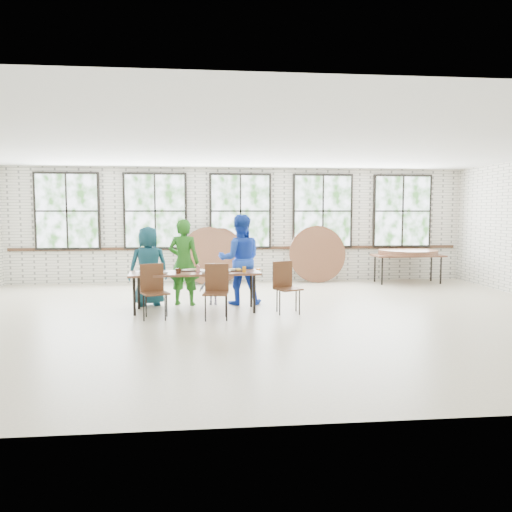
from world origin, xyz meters
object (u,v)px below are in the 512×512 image
(dining_table, at_px, (195,275))
(chair_near_right, at_px, (216,286))
(storage_table, at_px, (408,257))
(chair_near_left, at_px, (153,286))

(dining_table, height_order, chair_near_right, chair_near_right)
(dining_table, xyz_separation_m, storage_table, (5.44, 3.17, -0.00))
(chair_near_right, relative_size, storage_table, 0.53)
(dining_table, bearing_deg, chair_near_left, -147.35)
(dining_table, distance_m, storage_table, 6.30)
(chair_near_left, xyz_separation_m, chair_near_right, (1.09, -0.13, 0.00))
(dining_table, distance_m, chair_near_left, 0.90)
(chair_near_left, distance_m, chair_near_right, 1.10)
(chair_near_left, bearing_deg, chair_near_right, -28.93)
(dining_table, height_order, chair_near_left, chair_near_left)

